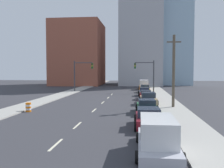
{
  "coord_description": "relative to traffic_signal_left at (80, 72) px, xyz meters",
  "views": [
    {
      "loc": [
        4.76,
        -5.25,
        4.31
      ],
      "look_at": [
        0.67,
        33.1,
        2.2
      ],
      "focal_mm": 40.0,
      "sensor_mm": 36.0,
      "label": 1
    }
  ],
  "objects": [
    {
      "name": "lane_stripe_at_21m",
      "position": [
        6.96,
        -22.55,
        -4.0
      ],
      "size": [
        0.16,
        2.4,
        0.01
      ],
      "primitive_type": "cube",
      "color": "beige",
      "rests_on": "ground"
    },
    {
      "name": "sedan_tan",
      "position": [
        12.97,
        -17.15,
        -3.3
      ],
      "size": [
        2.31,
        4.87,
        1.54
      ],
      "rotation": [
        0.0,
        0.0,
        0.04
      ],
      "color": "tan",
      "rests_on": "ground"
    },
    {
      "name": "lane_stripe_at_9m",
      "position": [
        6.96,
        -35.11,
        -4.0
      ],
      "size": [
        0.16,
        2.4,
        0.01
      ],
      "primitive_type": "cube",
      "color": "beige",
      "rests_on": "ground"
    },
    {
      "name": "sedan_green",
      "position": [
        12.57,
        -23.62,
        -3.36
      ],
      "size": [
        2.29,
        4.65,
        1.38
      ],
      "rotation": [
        0.0,
        0.0,
        0.04
      ],
      "color": "#1E6033",
      "rests_on": "ground"
    },
    {
      "name": "utility_pole_right_mid",
      "position": [
        15.7,
        -19.85,
        0.29
      ],
      "size": [
        1.6,
        0.32,
        8.34
      ],
      "color": "brown",
      "rests_on": "ground"
    },
    {
      "name": "sidewalk_right",
      "position": [
        15.57,
        4.48,
        -3.94
      ],
      "size": [
        3.04,
        96.35,
        0.12
      ],
      "color": "#9E9B93",
      "rests_on": "ground"
    },
    {
      "name": "building_brick_left",
      "position": [
        -6.14,
        24.41,
        5.19
      ],
      "size": [
        14.0,
        16.0,
        18.38
      ],
      "color": "#9E513D",
      "rests_on": "ground"
    },
    {
      "name": "traffic_signal_left",
      "position": [
        0.0,
        0.0,
        0.0
      ],
      "size": [
        3.9,
        0.35,
        6.23
      ],
      "color": "#38383D",
      "rests_on": "ground"
    },
    {
      "name": "lane_stripe_at_34m",
      "position": [
        6.96,
        -9.93,
        -4.0
      ],
      "size": [
        0.16,
        2.4,
        0.01
      ],
      "primitive_type": "cube",
      "color": "beige",
      "rests_on": "ground"
    },
    {
      "name": "lane_stripe_at_28m",
      "position": [
        6.96,
        -16.04,
        -4.0
      ],
      "size": [
        0.16,
        2.4,
        0.01
      ],
      "primitive_type": "cube",
      "color": "beige",
      "rests_on": "ground"
    },
    {
      "name": "building_office_center",
      "position": [
        12.21,
        28.41,
        11.6
      ],
      "size": [
        12.0,
        20.0,
        31.2
      ],
      "color": "#A8A8AD",
      "rests_on": "ground"
    },
    {
      "name": "traffic_barrel",
      "position": [
        0.32,
        -24.24,
        -3.53
      ],
      "size": [
        0.56,
        0.56,
        0.95
      ],
      "color": "orange",
      "rests_on": "ground"
    },
    {
      "name": "sedan_yellow",
      "position": [
        12.95,
        0.16,
        -3.32
      ],
      "size": [
        2.05,
        4.78,
        1.49
      ],
      "rotation": [
        0.0,
        0.0,
        -0.01
      ],
      "color": "gold",
      "rests_on": "ground"
    },
    {
      "name": "box_truck_silver",
      "position": [
        12.72,
        -35.99,
        -3.11
      ],
      "size": [
        2.29,
        5.61,
        1.88
      ],
      "rotation": [
        0.0,
        0.0,
        -0.0
      ],
      "color": "#B2B2BC",
      "rests_on": "ground"
    },
    {
      "name": "traffic_signal_right",
      "position": [
        13.56,
        0.0,
        0.0
      ],
      "size": [
        3.9,
        0.35,
        6.23
      ],
      "color": "#38383D",
      "rests_on": "ground"
    },
    {
      "name": "sidewalk_left",
      "position": [
        -1.65,
        4.48,
        -3.94
      ],
      "size": [
        3.04,
        96.35,
        0.12
      ],
      "color": "#9E9B93",
      "rests_on": "ground"
    },
    {
      "name": "sedan_maroon",
      "position": [
        12.49,
        -30.05,
        -3.32
      ],
      "size": [
        2.23,
        4.38,
        1.47
      ],
      "rotation": [
        0.0,
        0.0,
        0.02
      ],
      "color": "maroon",
      "rests_on": "ground"
    },
    {
      "name": "box_truck_orange",
      "position": [
        12.93,
        7.37,
        -2.98
      ],
      "size": [
        2.48,
        6.31,
        2.18
      ],
      "rotation": [
        0.0,
        0.0,
        -0.01
      ],
      "color": "orange",
      "rests_on": "ground"
    },
    {
      "name": "building_glass_right",
      "position": [
        20.42,
        32.41,
        16.57
      ],
      "size": [
        13.0,
        20.0,
        41.14
      ],
      "color": "#99B7CC",
      "rests_on": "ground"
    },
    {
      "name": "sedan_red",
      "position": [
        12.79,
        -11.79,
        -3.38
      ],
      "size": [
        2.02,
        4.3,
        1.36
      ],
      "rotation": [
        0.0,
        0.0,
        -0.01
      ],
      "color": "red",
      "rests_on": "ground"
    },
    {
      "name": "sedan_gray",
      "position": [
        12.71,
        -6.47,
        -3.34
      ],
      "size": [
        2.12,
        4.25,
        1.44
      ],
      "rotation": [
        0.0,
        0.0,
        0.03
      ],
      "color": "slate",
      "rests_on": "ground"
    },
    {
      "name": "lane_stripe_at_39m",
      "position": [
        6.96,
        -4.5,
        -4.0
      ],
      "size": [
        0.16,
        2.4,
        0.01
      ],
      "primitive_type": "cube",
      "color": "beige",
      "rests_on": "ground"
    },
    {
      "name": "lane_stripe_at_14m",
      "position": [
        6.96,
        -29.98,
        -4.0
      ],
      "size": [
        0.16,
        2.4,
        0.01
      ],
      "primitive_type": "cube",
      "color": "beige",
      "rests_on": "ground"
    }
  ]
}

